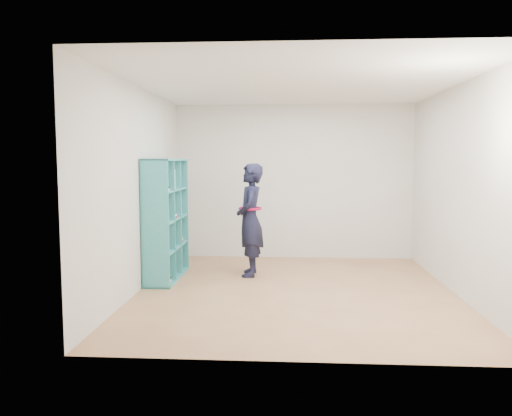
{
  "coord_description": "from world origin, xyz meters",
  "views": [
    {
      "loc": [
        -0.1,
        -6.26,
        1.67
      ],
      "look_at": [
        -0.52,
        0.3,
        1.04
      ],
      "focal_mm": 35.0,
      "sensor_mm": 36.0,
      "label": 1
    }
  ],
  "objects": [
    {
      "name": "wall_back",
      "position": [
        0.0,
        2.25,
        1.3
      ],
      "size": [
        4.0,
        0.02,
        2.6
      ],
      "primitive_type": "cube",
      "color": "beige",
      "rests_on": "floor"
    },
    {
      "name": "person",
      "position": [
        -0.64,
        0.86,
        0.81
      ],
      "size": [
        0.42,
        0.61,
        1.62
      ],
      "rotation": [
        0.0,
        0.0,
        -1.52
      ],
      "color": "black",
      "rests_on": "floor"
    },
    {
      "name": "wall_left",
      "position": [
        -2.0,
        0.0,
        1.3
      ],
      "size": [
        0.02,
        4.5,
        2.6
      ],
      "primitive_type": "cube",
      "color": "beige",
      "rests_on": "floor"
    },
    {
      "name": "ceiling",
      "position": [
        0.0,
        0.0,
        2.6
      ],
      "size": [
        4.5,
        4.5,
        0.0
      ],
      "primitive_type": "plane",
      "color": "white",
      "rests_on": "wall_back"
    },
    {
      "name": "smartphone",
      "position": [
        -0.78,
        0.95,
        0.92
      ],
      "size": [
        0.04,
        0.1,
        0.14
      ],
      "rotation": [
        0.32,
        0.0,
        0.29
      ],
      "color": "silver",
      "rests_on": "person"
    },
    {
      "name": "wall_front",
      "position": [
        0.0,
        -2.25,
        1.3
      ],
      "size": [
        4.0,
        0.02,
        2.6
      ],
      "primitive_type": "cube",
      "color": "beige",
      "rests_on": "floor"
    },
    {
      "name": "floor",
      "position": [
        0.0,
        0.0,
        0.0
      ],
      "size": [
        4.5,
        4.5,
        0.0
      ],
      "primitive_type": "plane",
      "color": "#986A45",
      "rests_on": "ground"
    },
    {
      "name": "wall_right",
      "position": [
        2.0,
        0.0,
        1.3
      ],
      "size": [
        0.02,
        4.5,
        2.6
      ],
      "primitive_type": "cube",
      "color": "beige",
      "rests_on": "floor"
    },
    {
      "name": "bookshelf",
      "position": [
        -1.83,
        0.61,
        0.82
      ],
      "size": [
        0.37,
        1.27,
        1.69
      ],
      "color": "teal",
      "rests_on": "floor"
    }
  ]
}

